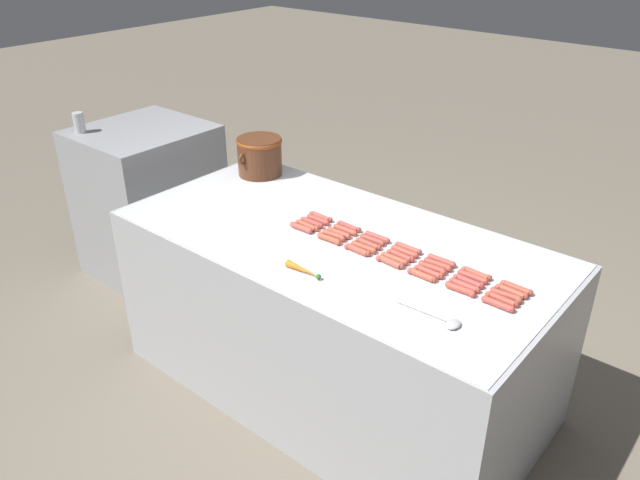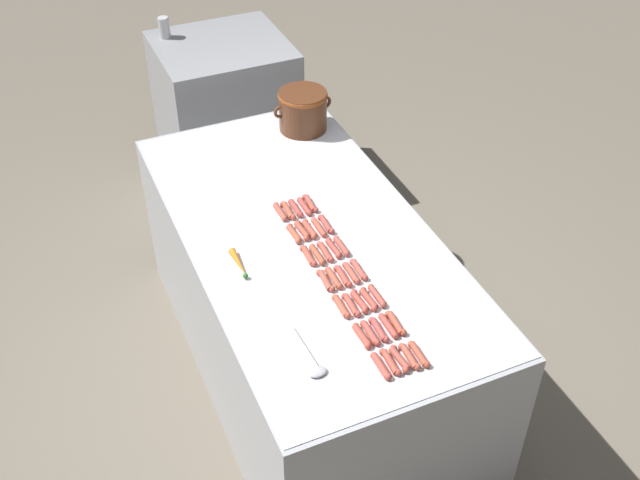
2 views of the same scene
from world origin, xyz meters
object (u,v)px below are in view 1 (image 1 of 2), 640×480
(hot_dog_16, at_px, (432,268))
(hot_dog_28, at_px, (516,288))
(hot_dog_12, at_px, (334,235))
(hot_dog_15, at_px, (468,281))
(hot_dog_11, at_px, (364,247))
(hot_dog_21, at_px, (511,292))
(hot_dog_3, at_px, (390,262))
(hot_dog_26, at_px, (345,230))
(hot_dog_23, at_px, (438,264))
(serving_spoon, at_px, (443,320))
(hot_dog_9, at_px, (429,272))
(hot_dog_32, at_px, (377,237))
(hot_dog_5, at_px, (329,239))
(hot_dog_13, at_px, (307,225))
(hot_dog_6, at_px, (301,228))
(hot_dog_33, at_px, (349,227))
(hot_dog_22, at_px, (473,277))
(hot_dog_31, at_px, (408,248))
(hot_dog_34, at_px, (321,217))
(hot_dog_17, at_px, (400,256))
(hot_dog_2, at_px, (422,275))
(hot_dog_10, at_px, (394,259))
(hot_dog_7, at_px, (502,299))
(back_cabinet, at_px, (150,201))
(hot_dog_24, at_px, (405,252))
(hot_dog_20, at_px, (312,223))
(hot_dog_0, at_px, (498,304))
(hot_dog_29, at_px, (476,274))
(hot_dog_27, at_px, (318,220))
(hot_dog_1, at_px, (460,289))
(hot_dog_30, at_px, (442,261))
(hot_dog_19, at_px, (339,233))
(carrot, at_px, (304,270))
(soda_can, at_px, (79,123))
(hot_dog_4, at_px, (357,250))
(hot_dog_8, at_px, (464,285))
(hot_dog_25, at_px, (372,240))

(hot_dog_16, relative_size, hot_dog_28, 1.00)
(hot_dog_12, height_order, hot_dog_15, same)
(hot_dog_11, distance_m, hot_dog_15, 0.49)
(hot_dog_21, bearing_deg, hot_dog_3, 102.93)
(hot_dog_26, bearing_deg, hot_dog_23, -90.15)
(hot_dog_15, xyz_separation_m, serving_spoon, (-0.29, -0.05, -0.01))
(hot_dog_9, bearing_deg, serving_spoon, -139.87)
(hot_dog_32, bearing_deg, hot_dog_15, -98.82)
(hot_dog_28, bearing_deg, hot_dog_5, 100.47)
(hot_dog_28, bearing_deg, hot_dog_13, 96.64)
(hot_dog_6, distance_m, hot_dog_33, 0.22)
(hot_dog_23, distance_m, hot_dog_32, 0.34)
(hot_dog_22, xyz_separation_m, hot_dog_32, (0.04, 0.50, 0.00))
(hot_dog_6, xyz_separation_m, hot_dog_31, (0.15, -0.49, 0.00))
(hot_dog_15, relative_size, hot_dog_34, 1.00)
(hot_dog_17, relative_size, hot_dog_28, 1.00)
(hot_dog_2, distance_m, hot_dog_10, 0.17)
(hot_dog_2, distance_m, hot_dog_9, 0.04)
(hot_dog_2, distance_m, hot_dog_7, 0.33)
(back_cabinet, relative_size, hot_dog_34, 7.33)
(hot_dog_21, height_order, hot_dog_24, same)
(hot_dog_20, height_order, hot_dog_22, same)
(hot_dog_3, bearing_deg, hot_dog_31, 2.57)
(hot_dog_0, height_order, hot_dog_9, same)
(back_cabinet, bearing_deg, hot_dog_28, -91.71)
(hot_dog_29, bearing_deg, hot_dog_28, -89.06)
(hot_dog_27, bearing_deg, hot_dog_24, -89.89)
(hot_dog_13, bearing_deg, hot_dog_10, -89.85)
(hot_dog_1, bearing_deg, hot_dog_30, 48.66)
(hot_dog_16, height_order, hot_dog_19, same)
(hot_dog_34, bearing_deg, hot_dog_33, -88.65)
(hot_dog_17, xyz_separation_m, hot_dog_31, (0.08, 0.01, 0.00))
(serving_spoon, bearing_deg, carrot, 96.39)
(soda_can, bearing_deg, hot_dog_23, -86.18)
(hot_dog_1, relative_size, hot_dog_15, 1.00)
(hot_dog_5, distance_m, hot_dog_21, 0.83)
(hot_dog_12, xyz_separation_m, hot_dog_22, (0.08, -0.66, 0.00))
(hot_dog_4, relative_size, soda_can, 1.09)
(hot_dog_31, relative_size, serving_spoon, 0.51)
(hot_dog_21, height_order, carrot, carrot)
(hot_dog_20, relative_size, hot_dog_26, 1.00)
(hot_dog_8, relative_size, hot_dog_29, 1.00)
(hot_dog_27, bearing_deg, hot_dog_0, -96.70)
(hot_dog_33, bearing_deg, carrot, -167.12)
(hot_dog_10, height_order, soda_can, soda_can)
(hot_dog_15, relative_size, hot_dog_25, 1.00)
(hot_dog_25, bearing_deg, hot_dog_33, 77.21)
(hot_dog_30, height_order, hot_dog_32, same)
(hot_dog_8, bearing_deg, hot_dog_6, 92.50)
(hot_dog_8, relative_size, hot_dog_9, 1.00)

